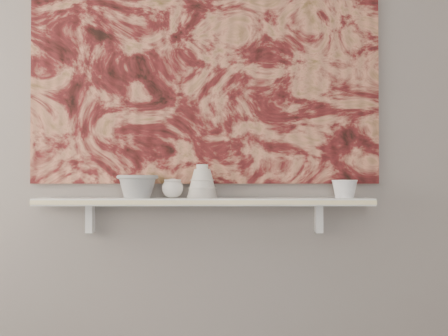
{
  "coord_description": "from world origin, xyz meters",
  "views": [
    {
      "loc": [
        0.09,
        -1.1,
        1.01
      ],
      "look_at": [
        0.08,
        1.49,
        1.06
      ],
      "focal_mm": 50.0,
      "sensor_mm": 36.0,
      "label": 1
    }
  ],
  "objects_px": {
    "painting": "(205,57)",
    "bowl_grey": "(137,186)",
    "bowl_white": "(345,189)",
    "cup_cream": "(173,188)",
    "bell_vessel": "(202,181)",
    "shelf": "(204,202)"
  },
  "relations": [
    {
      "from": "shelf",
      "to": "cup_cream",
      "type": "distance_m",
      "value": 0.14
    },
    {
      "from": "painting",
      "to": "bowl_grey",
      "type": "xyz_separation_m",
      "value": [
        -0.28,
        -0.08,
        -0.56
      ]
    },
    {
      "from": "bowl_white",
      "to": "bell_vessel",
      "type": "bearing_deg",
      "value": 180.0
    },
    {
      "from": "bowl_grey",
      "to": "cup_cream",
      "type": "distance_m",
      "value": 0.15
    },
    {
      "from": "cup_cream",
      "to": "bowl_white",
      "type": "xyz_separation_m",
      "value": [
        0.72,
        0.0,
        -0.0
      ]
    },
    {
      "from": "shelf",
      "to": "bowl_white",
      "type": "bearing_deg",
      "value": 0.0
    },
    {
      "from": "painting",
      "to": "bell_vessel",
      "type": "distance_m",
      "value": 0.54
    },
    {
      "from": "bowl_grey",
      "to": "painting",
      "type": "bearing_deg",
      "value": 16.13
    },
    {
      "from": "painting",
      "to": "bell_vessel",
      "type": "relative_size",
      "value": 10.55
    },
    {
      "from": "cup_cream",
      "to": "bowl_white",
      "type": "height_order",
      "value": "cup_cream"
    },
    {
      "from": "painting",
      "to": "bell_vessel",
      "type": "bearing_deg",
      "value": -95.23
    },
    {
      "from": "shelf",
      "to": "bowl_white",
      "type": "xyz_separation_m",
      "value": [
        0.59,
        0.0,
        0.05
      ]
    },
    {
      "from": "painting",
      "to": "bowl_grey",
      "type": "relative_size",
      "value": 8.6
    },
    {
      "from": "shelf",
      "to": "bell_vessel",
      "type": "height_order",
      "value": "bell_vessel"
    },
    {
      "from": "painting",
      "to": "cup_cream",
      "type": "height_order",
      "value": "painting"
    },
    {
      "from": "bell_vessel",
      "to": "bowl_white",
      "type": "height_order",
      "value": "bell_vessel"
    },
    {
      "from": "shelf",
      "to": "bell_vessel",
      "type": "relative_size",
      "value": 9.85
    },
    {
      "from": "painting",
      "to": "bowl_white",
      "type": "bearing_deg",
      "value": -7.79
    },
    {
      "from": "cup_cream",
      "to": "bowl_grey",
      "type": "bearing_deg",
      "value": 180.0
    },
    {
      "from": "bowl_grey",
      "to": "bowl_white",
      "type": "relative_size",
      "value": 1.63
    },
    {
      "from": "shelf",
      "to": "bell_vessel",
      "type": "distance_m",
      "value": 0.09
    },
    {
      "from": "bell_vessel",
      "to": "painting",
      "type": "bearing_deg",
      "value": 84.77
    }
  ]
}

